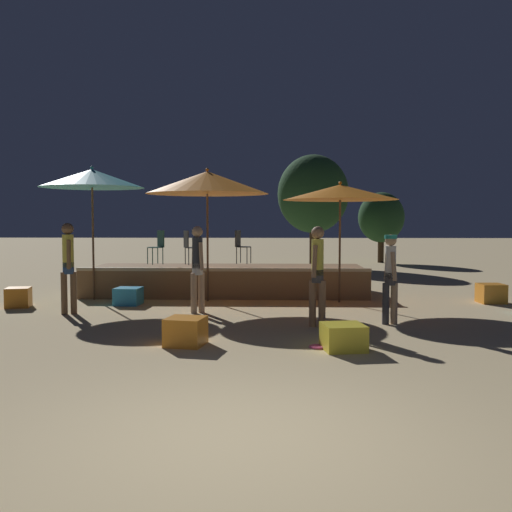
{
  "coord_description": "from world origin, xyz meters",
  "views": [
    {
      "loc": [
        0.33,
        -4.97,
        1.94
      ],
      "look_at": [
        0.0,
        4.84,
        1.34
      ],
      "focal_mm": 40.0,
      "sensor_mm": 36.0,
      "label": 1
    }
  ],
  "objects": [
    {
      "name": "patio_umbrella_1",
      "position": [
        -1.3,
        8.7,
        2.85
      ],
      "size": [
        2.94,
        2.94,
        3.21
      ],
      "color": "brown",
      "rests_on": "ground"
    },
    {
      "name": "background_tree_1",
      "position": [
        5.25,
        21.67,
        2.09
      ],
      "size": [
        2.12,
        2.12,
        3.27
      ],
      "color": "#3D2B1C",
      "rests_on": "ground"
    },
    {
      "name": "bistro_chair_0",
      "position": [
        -0.61,
        10.49,
        1.33
      ],
      "size": [
        0.43,
        0.43,
        0.9
      ],
      "rotation": [
        0.0,
        0.0,
        1.27
      ],
      "color": "#2D3338",
      "rests_on": "wooden_deck"
    },
    {
      "name": "wooden_deck",
      "position": [
        -0.95,
        10.18,
        0.36
      ],
      "size": [
        7.26,
        2.58,
        0.79
      ],
      "color": "olive",
      "rests_on": "ground"
    },
    {
      "name": "person_3",
      "position": [
        -1.3,
        6.9,
        1.02
      ],
      "size": [
        0.33,
        0.45,
        1.83
      ],
      "rotation": [
        0.0,
        0.0,
        0.59
      ],
      "color": "tan",
      "rests_on": "ground"
    },
    {
      "name": "person_1",
      "position": [
        2.49,
        5.73,
        0.94
      ],
      "size": [
        0.29,
        0.54,
        1.69
      ],
      "rotation": [
        0.0,
        0.0,
        3.32
      ],
      "color": "tan",
      "rests_on": "ground"
    },
    {
      "name": "person_0",
      "position": [
        -3.96,
        6.67,
        1.07
      ],
      "size": [
        0.3,
        0.52,
        1.9
      ],
      "rotation": [
        0.0,
        0.0,
        0.41
      ],
      "color": "brown",
      "rests_on": "ground"
    },
    {
      "name": "cube_seat_5",
      "position": [
        -1.06,
        3.78,
        0.22
      ],
      "size": [
        0.66,
        0.66,
        0.44
      ],
      "rotation": [
        0.0,
        0.0,
        -0.18
      ],
      "color": "orange",
      "rests_on": "ground"
    },
    {
      "name": "person_2",
      "position": [
        1.1,
        5.4,
        1.03
      ],
      "size": [
        0.3,
        0.49,
        1.84
      ],
      "rotation": [
        0.0,
        0.0,
        5.91
      ],
      "color": "#997051",
      "rests_on": "ground"
    },
    {
      "name": "cube_seat_2",
      "position": [
        1.36,
        3.55,
        0.19
      ],
      "size": [
        0.7,
        0.7,
        0.39
      ],
      "rotation": [
        0.0,
        0.0,
        0.17
      ],
      "color": "yellow",
      "rests_on": "ground"
    },
    {
      "name": "patio_umbrella_2",
      "position": [
        -4.13,
        8.84,
        2.97
      ],
      "size": [
        2.51,
        2.51,
        3.28
      ],
      "color": "brown",
      "rests_on": "ground"
    },
    {
      "name": "frisbee_disc",
      "position": [
        0.98,
        3.67,
        0.02
      ],
      "size": [
        0.25,
        0.25,
        0.03
      ],
      "color": "#E54C99",
      "rests_on": "ground"
    },
    {
      "name": "cube_seat_1",
      "position": [
        5.45,
        8.61,
        0.23
      ],
      "size": [
        0.59,
        0.59,
        0.45
      ],
      "rotation": [
        0.0,
        0.0,
        0.05
      ],
      "color": "orange",
      "rests_on": "ground"
    },
    {
      "name": "patio_umbrella_0",
      "position": [
        1.86,
        8.58,
        2.61
      ],
      "size": [
        2.72,
        2.72,
        2.87
      ],
      "color": "brown",
      "rests_on": "ground"
    },
    {
      "name": "cube_seat_4",
      "position": [
        -3.07,
        8.04,
        0.2
      ],
      "size": [
        0.61,
        0.61,
        0.4
      ],
      "rotation": [
        0.0,
        0.0,
        -0.07
      ],
      "color": "#2D9EDB",
      "rests_on": "ground"
    },
    {
      "name": "cube_seat_3",
      "position": [
        -5.45,
        7.58,
        0.22
      ],
      "size": [
        0.61,
        0.61,
        0.44
      ],
      "rotation": [
        0.0,
        0.0,
        0.23
      ],
      "color": "orange",
      "rests_on": "ground"
    },
    {
      "name": "bistro_chair_2",
      "position": [
        -1.94,
        9.95,
        1.33
      ],
      "size": [
        0.46,
        0.46,
        0.9
      ],
      "rotation": [
        0.0,
        0.0,
        2.03
      ],
      "color": "#2D3338",
      "rests_on": "wooden_deck"
    },
    {
      "name": "bistro_chair_1",
      "position": [
        -2.8,
        10.16,
        1.33
      ],
      "size": [
        0.48,
        0.48,
        0.9
      ],
      "rotation": [
        0.0,
        0.0,
        5.38
      ],
      "color": "#1E4C47",
      "rests_on": "wooden_deck"
    },
    {
      "name": "ground_plane",
      "position": [
        0.0,
        0.0,
        0.0
      ],
      "size": [
        120.0,
        120.0,
        0.0
      ],
      "primitive_type": "plane",
      "color": "#D1B784"
    },
    {
      "name": "background_tree_0",
      "position": [
        1.94,
        19.32,
        3.07
      ],
      "size": [
        3.0,
        3.0,
        4.73
      ],
      "color": "#3D2B1C",
      "rests_on": "ground"
    }
  ]
}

